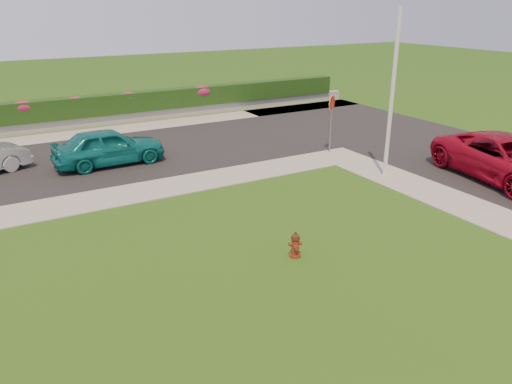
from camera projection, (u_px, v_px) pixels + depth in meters
ground at (346, 291)px, 12.07m from camera, size 120.00×120.00×0.00m
street_right at (509, 169)px, 20.87m from camera, size 8.00×32.00×0.04m
street_far at (41, 167)px, 21.10m from camera, size 26.00×8.00×0.04m
sidewalk_far at (31, 212)px, 16.58m from camera, size 24.00×2.00×0.04m
curb_corner at (339, 156)px, 22.61m from camera, size 2.00×2.00×0.04m
sidewalk_beyond at (106, 131)px, 27.01m from camera, size 34.00×2.00×0.04m
retaining_wall at (99, 121)px, 28.13m from camera, size 34.00×0.40×0.60m
hedge at (97, 105)px, 27.90m from camera, size 32.00×0.90×1.10m
fire_hydrant at (295, 245)px, 13.59m from camera, size 0.38×0.36×0.74m
suv_red at (508, 159)px, 19.18m from camera, size 3.90×6.58×1.72m
sedan_teal at (109, 146)px, 21.13m from camera, size 4.65×1.94×1.57m
utility_pole at (392, 96)px, 18.88m from camera, size 0.16×0.16×6.43m
stop_sign at (332, 110)px, 22.46m from camera, size 0.64×0.39×2.69m
flower_clump_c at (23, 107)px, 25.97m from camera, size 1.26×0.81×0.63m
flower_clump_d at (75, 102)px, 27.18m from camera, size 1.09×0.70×0.54m
flower_clump_e at (129, 97)px, 28.54m from camera, size 1.10×0.71×0.55m
flower_clump_f at (202, 91)px, 30.68m from camera, size 1.39×0.89×0.69m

